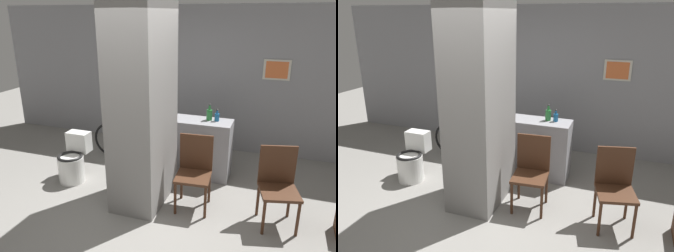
# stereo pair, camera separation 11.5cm
# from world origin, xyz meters

# --- Properties ---
(ground_plane) EXTENTS (14.00, 14.00, 0.00)m
(ground_plane) POSITION_xyz_m (0.00, 0.00, 0.00)
(ground_plane) COLOR gray
(wall_back) EXTENTS (8.00, 0.09, 2.60)m
(wall_back) POSITION_xyz_m (-0.00, 2.63, 1.30)
(wall_back) COLOR gray
(wall_back) RESTS_ON ground_plane
(pillar_center) EXTENTS (0.64, 1.02, 2.60)m
(pillar_center) POSITION_xyz_m (-0.05, 0.51, 1.30)
(pillar_center) COLOR gray
(pillar_center) RESTS_ON ground_plane
(counter_shelf) EXTENTS (1.22, 0.44, 0.91)m
(counter_shelf) POSITION_xyz_m (0.36, 1.43, 0.46)
(counter_shelf) COLOR gray
(counter_shelf) RESTS_ON ground_plane
(toilet) EXTENTS (0.39, 0.55, 0.71)m
(toilet) POSITION_xyz_m (-1.29, 0.64, 0.30)
(toilet) COLOR white
(toilet) RESTS_ON ground_plane
(chair_near_pillar) EXTENTS (0.47, 0.47, 0.96)m
(chair_near_pillar) POSITION_xyz_m (0.64, 0.56, 0.53)
(chair_near_pillar) COLOR #422616
(chair_near_pillar) RESTS_ON ground_plane
(chair_by_doorway) EXTENTS (0.53, 0.53, 0.96)m
(chair_by_doorway) POSITION_xyz_m (1.68, 0.52, 0.53)
(chair_by_doorway) COLOR #422616
(chair_by_doorway) RESTS_ON ground_plane
(bicycle) EXTENTS (1.72, 0.42, 0.67)m
(bicycle) POSITION_xyz_m (-0.63, 1.61, 0.33)
(bicycle) COLOR black
(bicycle) RESTS_ON ground_plane
(bottle_tall) EXTENTS (0.09, 0.09, 0.26)m
(bottle_tall) POSITION_xyz_m (0.61, 1.49, 1.00)
(bottle_tall) COLOR #267233
(bottle_tall) RESTS_ON counter_shelf
(bottle_short) EXTENTS (0.07, 0.07, 0.19)m
(bottle_short) POSITION_xyz_m (0.73, 1.48, 0.98)
(bottle_short) COLOR #19598C
(bottle_short) RESTS_ON counter_shelf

